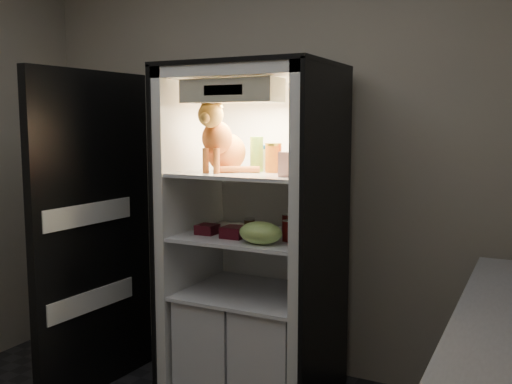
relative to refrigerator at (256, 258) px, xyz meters
The scene contains 16 objects.
room_shell 1.61m from the refrigerator, 90.00° to the right, with size 3.60×3.60×3.60m.
refrigerator is the anchor object (origin of this frame).
fridge_door 0.94m from the refrigerator, 155.48° to the right, with size 0.12×0.87×1.85m.
tabby_cat 0.68m from the refrigerator, 139.62° to the right, with size 0.34×0.39×0.41m.
parmesan_shaker 0.60m from the refrigerator, 56.06° to the right, with size 0.07×0.07×0.19m.
mayo_tub 0.57m from the refrigerator, 66.84° to the left, with size 0.10×0.10×0.14m.
salsa_jar 0.59m from the refrigerator, 18.83° to the right, with size 0.09×0.09×0.16m.
pepper_jar 0.67m from the refrigerator, ahead, with size 0.13×0.13×0.22m.
cream_carton 0.67m from the refrigerator, 37.96° to the right, with size 0.07×0.07×0.12m, color white.
soda_can_a 0.28m from the refrigerator, ahead, with size 0.06×0.06×0.11m.
soda_can_b 0.32m from the refrigerator, ahead, with size 0.07×0.07×0.13m.
soda_can_c 0.36m from the refrigerator, 28.22° to the right, with size 0.06×0.06×0.11m.
condiment_jar 0.20m from the refrigerator, 124.18° to the right, with size 0.06×0.06×0.08m.
grape_bag 0.37m from the refrigerator, 58.72° to the right, with size 0.23×0.17×0.12m, color #80AE51.
berry_box_left 0.33m from the refrigerator, 142.82° to the right, with size 0.11×0.11×0.05m, color #4F0D16.
berry_box_right 0.26m from the refrigerator, 101.23° to the right, with size 0.12×0.12×0.06m, color #4F0D16.
Camera 1 is at (1.43, -1.46, 1.57)m, focal length 40.00 mm.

